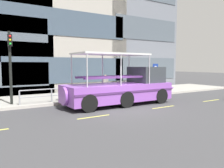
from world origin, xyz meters
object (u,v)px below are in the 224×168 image
Objects in this scene: parking_sign at (155,73)px; pedestrian_mid_left at (105,83)px; traffic_light_pole at (10,61)px; pedestrian_near_bow at (137,81)px; duck_tour_boat at (125,88)px.

parking_sign is 4.75m from pedestrian_mid_left.
pedestrian_mid_left is at bearing 6.88° from traffic_light_pole.
pedestrian_near_bow is (9.83, 0.16, -1.62)m from traffic_light_pole.
traffic_light_pole reaches higher than parking_sign.
pedestrian_near_bow is 2.77m from pedestrian_mid_left.
traffic_light_pole is 0.49× the size of duck_tour_boat.
duck_tour_boat reaches higher than pedestrian_mid_left.
parking_sign is 1.56× the size of pedestrian_mid_left.
traffic_light_pole is 9.96m from pedestrian_near_bow.
duck_tour_boat is 5.22× the size of pedestrian_near_bow.
traffic_light_pole reaches higher than pedestrian_mid_left.
pedestrian_mid_left is at bearing 169.83° from parking_sign.
traffic_light_pole is at bearing -179.84° from parking_sign.
pedestrian_mid_left is (7.15, 0.86, -1.70)m from traffic_light_pole.
duck_tour_boat reaches higher than pedestrian_near_bow.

